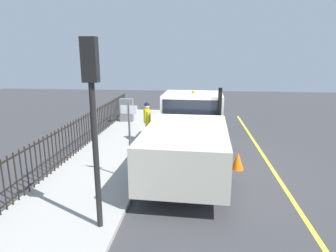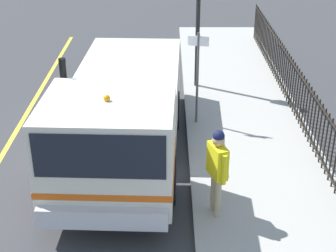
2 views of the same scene
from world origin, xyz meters
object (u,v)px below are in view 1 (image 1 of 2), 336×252
worker_standing (147,118)px  traffic_light_near (92,98)px  street_sign (130,132)px  work_truck (190,128)px  traffic_cone (238,161)px  utility_cabinet (127,110)px

worker_standing → traffic_light_near: 6.60m
worker_standing → street_sign: street_sign is taller
work_truck → street_sign: size_ratio=2.95×
traffic_light_near → traffic_cone: bearing=48.8°
utility_cabinet → traffic_cone: size_ratio=2.16×
worker_standing → street_sign: 3.89m
work_truck → utility_cabinet: (3.67, -5.71, -0.50)m
utility_cabinet → traffic_cone: 8.20m
work_truck → utility_cabinet: size_ratio=5.37×
worker_standing → street_sign: bearing=-17.6°
traffic_cone → street_sign: bearing=22.8°
work_truck → traffic_cone: 1.97m
street_sign → work_truck: bearing=-131.6°
utility_cabinet → street_sign: street_sign is taller
work_truck → utility_cabinet: work_truck is taller
worker_standing → utility_cabinet: 4.20m
worker_standing → traffic_light_near: (-0.03, 6.35, 1.77)m
street_sign → worker_standing: bearing=-87.7°
traffic_cone → worker_standing: bearing=-35.1°
work_truck → traffic_cone: work_truck is taller
work_truck → worker_standing: 2.69m
work_truck → worker_standing: size_ratio=4.00×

